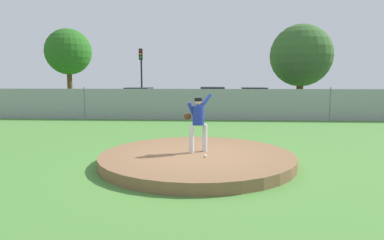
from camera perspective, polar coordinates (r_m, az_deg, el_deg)
ground_plane at (r=15.03m, az=1.86°, el=-1.78°), size 80.00×80.00×0.00m
asphalt_strip at (r=23.47m, az=2.40°, el=1.36°), size 44.00×7.00×0.01m
pitchers_mound at (r=9.11m, az=0.88°, el=-6.61°), size 5.29×5.29×0.28m
pitcher_youth at (r=9.08m, az=1.03°, el=0.21°), size 0.78×0.37×1.62m
baseball at (r=8.63m, az=2.30°, el=-6.19°), size 0.07×0.07×0.07m
chainlink_fence at (r=18.91m, az=2.18°, el=2.71°), size 35.12×0.07×1.87m
parked_car_charcoal at (r=23.14m, az=10.55°, el=3.24°), size 2.05×4.34×1.77m
parked_car_white at (r=24.38m, az=-9.07°, el=3.43°), size 1.89×4.65×1.74m
parked_car_slate at (r=23.55m, az=3.51°, el=3.44°), size 1.86×4.41×1.79m
traffic_cone_orange at (r=22.64m, az=26.37°, el=1.10°), size 0.40×0.40×0.55m
traffic_light_near at (r=28.08m, az=-8.76°, el=8.94°), size 0.28×0.46×4.83m
tree_broad_right at (r=36.58m, az=-20.54°, el=10.93°), size 4.64×4.64×7.46m
tree_leaning_west at (r=30.97m, az=18.28°, el=10.49°), size 5.40×5.40×7.10m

